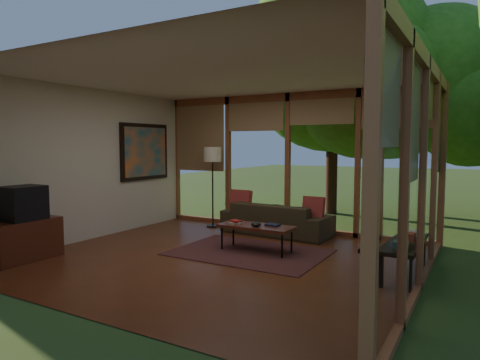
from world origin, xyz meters
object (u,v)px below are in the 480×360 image
Objects in this scene: floor_lamp at (213,159)px; media_cabinet at (24,240)px; sofa at (276,219)px; coffee_table at (256,227)px; television at (23,203)px; side_console at (395,244)px.

media_cabinet is at bearing -105.85° from floor_lamp.
sofa is 1.72× the size of coffee_table.
coffee_table is at bearing 38.23° from television.
sofa is 1.38m from coffee_table.
side_console is at bearing 22.11° from television.
side_console is (3.87, -1.55, -1.00)m from floor_lamp.
television is at bearing -157.89° from side_console.
sofa is 4.30m from television.
floor_lamp reaches higher than sofa.
coffee_table is at bearing -38.48° from floor_lamp.
side_console is at bearing -21.89° from floor_lamp.
floor_lamp is (-1.46, 0.03, 1.10)m from sofa.
sofa is 2.85m from side_console.
coffee_table is (0.27, -1.35, 0.09)m from sofa.
floor_lamp is at bearing 158.11° from side_console.
media_cabinet is at bearing -157.97° from side_console.
side_console is (4.87, 1.97, 0.11)m from media_cabinet.
floor_lamp is 1.18× the size of side_console.
floor_lamp is (1.00, 3.53, 1.11)m from media_cabinet.
television is (-2.45, -3.49, 0.55)m from sofa.
floor_lamp reaches higher than media_cabinet.
sofa is at bearing 147.69° from side_console.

